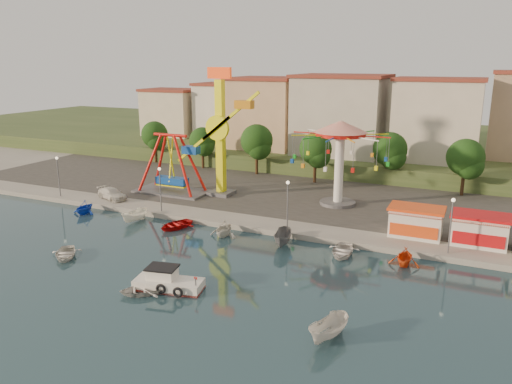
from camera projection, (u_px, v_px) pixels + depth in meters
The scene contains 36 objects.
ground at pixel (151, 267), 44.71m from camera, with size 200.00×200.00×0.00m, color #152D3C.
quay_deck at pixel (339, 152), 99.09m from camera, with size 200.00×100.00×0.60m, color #9E998E.
asphalt_pad at pixel (278, 186), 70.91m from camera, with size 90.00×28.00×0.01m, color #4C4944.
hill_terrace at pixel (346, 142), 103.18m from camera, with size 200.00×60.00×3.00m, color #384C26.
pirate_ship_ride at pixel (171, 165), 66.61m from camera, with size 10.00×5.00×8.00m.
kamikaze_tower at pixel (222, 137), 64.01m from camera, with size 8.07×3.10×16.50m.
wave_swinger at pixel (340, 144), 59.98m from camera, with size 11.60×11.60×10.40m.
booth_left at pixel (416, 221), 50.33m from camera, with size 5.40×3.78×3.08m.
booth_mid at pixel (479, 229), 47.95m from camera, with size 5.40×3.78×3.08m.
lamp_post_0 at pixel (59, 178), 65.04m from camera, with size 0.14×0.14×5.00m, color #59595E.
lamp_post_1 at pixel (160, 191), 58.57m from camera, with size 0.14×0.14×5.00m, color #59595E.
lamp_post_2 at pixel (287, 207), 52.10m from camera, with size 0.14×0.14×5.00m, color #59595E.
lamp_post_3 at pixel (450, 227), 45.64m from camera, with size 0.14×0.14×5.00m, color #59595E.
tree_0 at pixel (155, 135), 86.30m from camera, with size 4.60×4.60×7.19m.
tree_1 at pixel (202, 141), 81.68m from camera, with size 4.35×4.35×6.80m.
tree_2 at pixel (257, 141), 77.08m from camera, with size 5.02×5.02×7.85m.
tree_3 at pixel (316, 149), 71.86m from camera, with size 4.68×4.68×7.32m.
tree_4 at pixel (390, 149), 70.40m from camera, with size 4.86×4.86×7.60m.
tree_5 at pixel (465, 157), 64.77m from camera, with size 4.83×4.83×7.54m.
building_0 at pixel (150, 108), 96.38m from camera, with size 9.26×9.53×11.87m, color beige.
building_1 at pixel (218, 117), 96.60m from camera, with size 12.33×9.01×8.63m, color silver.
building_2 at pixel (283, 113), 91.46m from camera, with size 11.95×9.28×11.23m, color tan.
building_3 at pixel (352, 124), 83.37m from camera, with size 12.59×10.50×9.20m, color beige.
building_4 at pixel (439, 126), 80.91m from camera, with size 10.75×9.23×9.24m, color beige.
cabin_motorboat at pixel (167, 283), 40.24m from camera, with size 5.83×3.17×1.94m.
rowboat_a at pixel (65, 254), 46.62m from camera, with size 2.74×3.84×0.79m, color silver.
rowboat_b at pixel (142, 290), 39.38m from camera, with size 2.48×3.48×0.72m, color beige.
skiff at pixel (329, 330), 32.76m from camera, with size 1.49×3.96×1.53m, color silver.
van at pixel (112, 194), 64.18m from camera, with size 1.95×4.79×1.39m, color silver.
moored_boat_1 at pixel (84, 207), 59.95m from camera, with size 2.73×3.16×1.67m, color blue.
moored_boat_2 at pixel (135, 216), 56.94m from camera, with size 1.39×3.69×1.43m, color white.
moored_boat_3 at pixel (175, 225), 54.79m from camera, with size 2.92×4.09×0.85m, color red.
moored_boat_4 at pixel (224, 228), 52.24m from camera, with size 2.84×3.29×1.73m, color beige.
moored_boat_5 at pixel (283, 238), 49.56m from camera, with size 1.55×4.13×1.59m, color slate.
moored_boat_6 at pixel (342, 251), 47.21m from camera, with size 2.99×4.19×0.87m, color white.
moored_boat_7 at pixel (405, 257), 44.79m from camera, with size 2.75×3.19×1.68m, color #E34614.
Camera 1 is at (25.91, -33.79, 17.88)m, focal length 35.00 mm.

